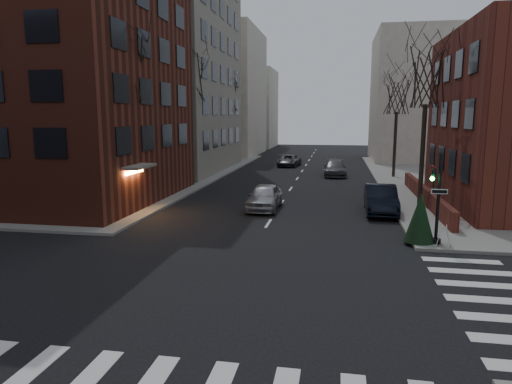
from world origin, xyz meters
TOP-DOWN VIEW (x-y plane):
  - ground at (0.00, 0.00)m, footprint 160.00×160.00m
  - sidewalk_far_left at (-29.00, 30.00)m, footprint 44.00×44.00m
  - building_left_brick at (-15.50, 16.50)m, footprint 15.00×15.00m
  - building_left_tan at (-17.00, 34.00)m, footprint 18.00×18.00m
  - low_wall_right at (9.30, 19.00)m, footprint 0.35×16.00m
  - building_distant_la at (-15.00, 55.00)m, footprint 14.00×16.00m
  - building_distant_ra at (15.00, 50.00)m, footprint 14.00×14.00m
  - building_distant_lb at (-13.00, 72.00)m, footprint 10.00×12.00m
  - traffic_signal at (7.94, 8.99)m, footprint 0.76×0.44m
  - tree_left_a at (-8.80, 14.00)m, footprint 4.18×4.18m
  - tree_left_b at (-8.80, 26.00)m, footprint 4.40×4.40m
  - tree_left_c at (-8.80, 40.00)m, footprint 3.96×3.96m
  - tree_right_a at (8.80, 18.00)m, footprint 3.96×3.96m
  - tree_right_b at (8.80, 32.00)m, footprint 3.74×3.74m
  - streetlamp_near at (-8.20, 22.00)m, footprint 0.36×0.36m
  - streetlamp_far at (-8.20, 42.00)m, footprint 0.36×0.36m
  - parked_sedan at (6.20, 15.82)m, footprint 1.82×5.09m
  - car_lane_silver at (-0.80, 15.73)m, footprint 1.92×4.62m
  - car_lane_gray at (3.42, 32.64)m, footprint 2.20×5.20m
  - car_lane_far at (-1.84, 40.39)m, footprint 2.68×4.88m
  - sandwich_board at (8.25, 8.65)m, footprint 0.52×0.63m
  - evergreen_shrub at (7.30, 9.10)m, footprint 1.69×1.69m

SIDE VIEW (x-z plane):
  - ground at x=0.00m, z-range 0.00..0.00m
  - sidewalk_far_left at x=-29.00m, z-range 0.00..0.15m
  - sandwich_board at x=8.25m, z-range 0.15..1.04m
  - car_lane_far at x=-1.84m, z-range 0.00..1.30m
  - low_wall_right at x=9.30m, z-range 0.15..1.15m
  - car_lane_gray at x=3.42m, z-range 0.00..1.50m
  - car_lane_silver at x=-0.80m, z-range 0.00..1.57m
  - parked_sedan at x=6.20m, z-range 0.00..1.67m
  - evergreen_shrub at x=7.30m, z-range 0.15..2.37m
  - traffic_signal at x=7.94m, z-range -0.09..3.91m
  - streetlamp_near at x=-8.20m, z-range 1.10..7.38m
  - streetlamp_far at x=-8.20m, z-range 1.10..7.38m
  - building_distant_lb at x=-13.00m, z-range 0.00..14.00m
  - tree_right_b at x=8.80m, z-range 3.00..12.18m
  - building_distant_ra at x=15.00m, z-range 0.00..16.00m
  - tree_left_c at x=-8.80m, z-range 3.17..12.89m
  - tree_right_a at x=8.80m, z-range 3.17..12.89m
  - tree_left_a at x=-8.80m, z-range 3.34..13.60m
  - tree_left_b at x=-8.80m, z-range 3.51..14.31m
  - building_left_brick at x=-15.50m, z-range 0.00..18.00m
  - building_distant_la at x=-15.00m, z-range 0.00..18.00m
  - building_left_tan at x=-17.00m, z-range 0.00..28.00m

